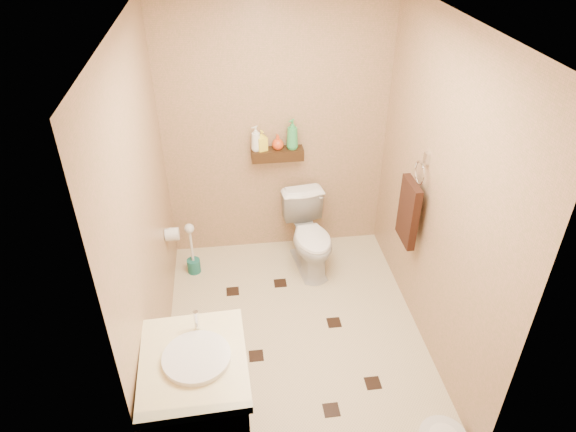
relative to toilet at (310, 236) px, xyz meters
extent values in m
plane|color=beige|center=(-0.26, -0.83, -0.35)|extent=(2.50, 2.50, 0.00)
cube|color=tan|center=(-0.26, 0.42, 0.85)|extent=(2.00, 0.04, 2.40)
cube|color=tan|center=(-0.26, -2.08, 0.85)|extent=(2.00, 0.04, 2.40)
cube|color=tan|center=(-1.26, -0.83, 0.85)|extent=(0.04, 2.50, 2.40)
cube|color=tan|center=(0.74, -0.83, 0.85)|extent=(0.04, 2.50, 2.40)
cube|color=silver|center=(-0.26, -0.83, 2.05)|extent=(2.00, 2.50, 0.02)
cube|color=#34200E|center=(-0.26, 0.34, 0.67)|extent=(0.46, 0.14, 0.10)
cube|color=black|center=(-0.58, -1.04, -0.34)|extent=(0.11, 0.11, 0.01)
cube|color=black|center=(0.08, -0.76, -0.34)|extent=(0.11, 0.11, 0.01)
cube|color=black|center=(-0.11, -1.58, -0.34)|extent=(0.11, 0.11, 0.01)
cube|color=black|center=(-0.73, -0.27, -0.34)|extent=(0.11, 0.11, 0.01)
cube|color=black|center=(0.24, -1.40, -0.34)|extent=(0.11, 0.11, 0.01)
cube|color=black|center=(-0.30, -0.22, -0.34)|extent=(0.11, 0.11, 0.01)
imported|color=white|center=(0.00, 0.00, 0.00)|extent=(0.47, 0.72, 0.69)
cube|color=brown|center=(-0.96, -1.78, 0.06)|extent=(0.57, 0.69, 0.81)
cube|color=beige|center=(-0.96, -1.78, 0.49)|extent=(0.61, 0.73, 0.05)
cylinder|color=silver|center=(-0.94, -1.78, 0.52)|extent=(0.37, 0.37, 0.05)
cylinder|color=silver|center=(-0.94, -1.55, 0.59)|extent=(0.03, 0.03, 0.12)
cylinder|color=#186059|center=(-1.08, 0.05, -0.28)|extent=(0.12, 0.12, 0.13)
cylinder|color=silver|center=(-1.08, 0.05, -0.04)|extent=(0.02, 0.02, 0.38)
sphere|color=silver|center=(-1.08, 0.05, 0.14)|extent=(0.09, 0.09, 0.09)
cube|color=silver|center=(0.73, -0.58, 1.03)|extent=(0.03, 0.06, 0.08)
torus|color=silver|center=(0.69, -0.58, 0.91)|extent=(0.02, 0.19, 0.19)
cube|color=#33160F|center=(0.65, -0.58, 0.57)|extent=(0.06, 0.30, 0.52)
cylinder|color=silver|center=(-1.20, -0.18, 0.25)|extent=(0.11, 0.11, 0.11)
cylinder|color=silver|center=(-1.24, -0.18, 0.31)|extent=(0.04, 0.02, 0.02)
imported|color=silver|center=(-0.44, 0.34, 0.84)|extent=(0.12, 0.12, 0.23)
imported|color=yellow|center=(-0.39, 0.34, 0.82)|extent=(0.11, 0.11, 0.18)
imported|color=#D34318|center=(-0.25, 0.34, 0.79)|extent=(0.14, 0.14, 0.13)
imported|color=green|center=(-0.12, 0.34, 0.86)|extent=(0.15, 0.15, 0.27)
camera|label=1|loc=(-0.69, -3.74, 2.71)|focal=32.00mm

